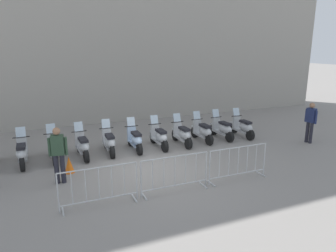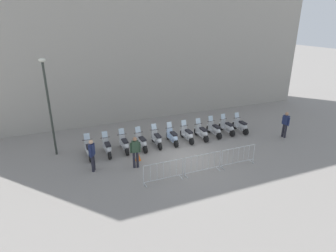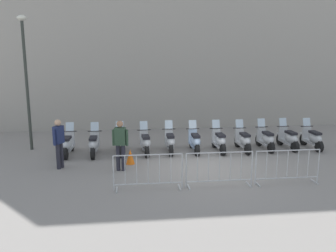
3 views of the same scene
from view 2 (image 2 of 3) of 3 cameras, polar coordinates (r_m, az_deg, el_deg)
name	(u,v)px [view 2 (image 2 of 3)]	position (r m, az deg, el deg)	size (l,w,h in m)	color
ground_plane	(187,158)	(16.08, 3.79, -6.34)	(120.00, 120.00, 0.00)	gray
building_facade	(139,15)	(21.93, -5.81, 21.30)	(28.00, 2.40, 15.01)	#9E998E
motorcycle_0	(89,150)	(16.46, -15.58, -4.69)	(0.56, 1.73, 1.24)	black
motorcycle_1	(107,148)	(16.49, -12.07, -4.30)	(0.56, 1.72, 1.24)	black
motorcycle_2	(124,144)	(16.75, -8.74, -3.65)	(0.56, 1.72, 1.24)	black
motorcycle_3	(142,142)	(16.90, -5.33, -3.25)	(0.56, 1.72, 1.24)	black
motorcycle_4	(157,139)	(17.25, -2.23, -2.64)	(0.56, 1.73, 1.24)	black
motorcycle_5	(173,137)	(17.54, 0.94, -2.21)	(0.56, 1.72, 1.24)	black
motorcycle_6	(188,135)	(17.91, 3.95, -1.75)	(0.56, 1.72, 1.24)	black
motorcycle_7	(202,133)	(18.32, 6.83, -1.32)	(0.56, 1.72, 1.24)	black
motorcycle_8	(215,130)	(18.89, 9.37, -0.75)	(0.56, 1.72, 1.24)	black
motorcycle_9	(227,127)	(19.44, 11.86, -0.28)	(0.56, 1.72, 1.24)	black
motorcycle_10	(241,126)	(19.91, 14.45, 0.01)	(0.56, 1.72, 1.24)	black
barrier_segment_0	(164,172)	(13.62, -0.89, -9.23)	(2.03, 0.50, 1.07)	#B2B5B7
barrier_segment_1	(203,164)	(14.42, 7.02, -7.55)	(2.03, 0.50, 1.07)	#B2B5B7
barrier_segment_2	(238,156)	(15.48, 13.92, -5.95)	(2.03, 0.50, 1.07)	#B2B5B7
street_lamp	(48,99)	(16.51, -22.94, 5.09)	(0.36, 0.36, 5.44)	#2D332D
officer_near_row_end	(285,123)	(19.80, 22.51, 0.53)	(0.26, 0.55, 1.73)	#23232D
officer_mid_plaza	(135,150)	(14.72, -6.57, -4.89)	(0.54, 0.29, 1.73)	#23232D
officer_by_barriers	(92,154)	(14.81, -14.99, -5.37)	(0.36, 0.50, 1.73)	#23232D
traffic_cone	(138,156)	(15.73, -6.05, -5.96)	(0.32, 0.32, 0.55)	orange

